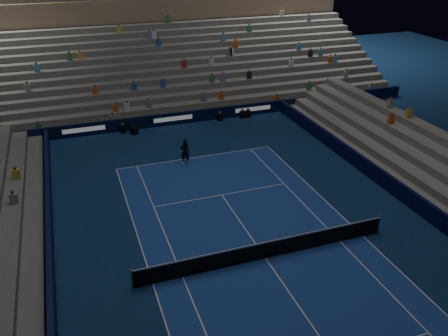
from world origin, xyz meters
TOP-DOWN VIEW (x-y plane):
  - ground at (0.00, 0.00)m, footprint 90.00×90.00m
  - court_surface at (0.00, 0.00)m, footprint 10.97×23.77m
  - sponsor_barrier_far at (0.00, 18.50)m, footprint 44.00×0.25m
  - sponsor_barrier_east at (9.70, 0.00)m, footprint 0.25×37.00m
  - sponsor_barrier_west at (-9.70, 0.00)m, footprint 0.25×37.00m
  - grandstand_main at (0.00, 27.90)m, footprint 44.00×15.20m
  - tennis_net at (0.00, 0.00)m, footprint 12.90×0.10m
  - tennis_player at (-0.91, 11.30)m, footprint 0.64×0.44m
  - broadcast_camera at (-3.34, 17.60)m, footprint 0.66×1.01m

SIDE VIEW (x-z plane):
  - ground at x=0.00m, z-range 0.00..0.00m
  - court_surface at x=0.00m, z-range 0.00..0.01m
  - broadcast_camera at x=-3.34m, z-range 0.01..0.63m
  - sponsor_barrier_far at x=0.00m, z-range 0.00..1.00m
  - sponsor_barrier_east at x=9.70m, z-range 0.00..1.00m
  - sponsor_barrier_west at x=-9.70m, z-range 0.00..1.00m
  - tennis_net at x=0.00m, z-range -0.05..1.05m
  - tennis_player at x=-0.91m, z-range 0.00..1.72m
  - grandstand_main at x=0.00m, z-range -2.22..8.98m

